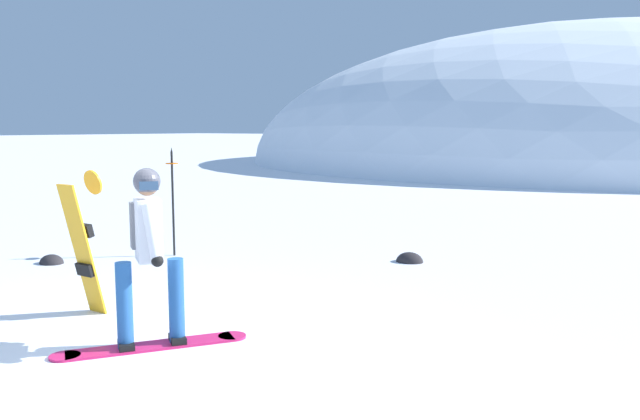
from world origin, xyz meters
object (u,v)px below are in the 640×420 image
rock_small (52,263)px  piste_marker_near (173,194)px  rock_mid (410,262)px  snowboarder_main (149,252)px  spare_snowboard (84,243)px

rock_small → piste_marker_near: bearing=54.9°
piste_marker_near → rock_mid: size_ratio=4.07×
snowboarder_main → rock_mid: snowboarder_main is taller
piste_marker_near → rock_mid: piste_marker_near is taller
spare_snowboard → rock_mid: bearing=70.9°
snowboarder_main → piste_marker_near: bearing=134.6°
piste_marker_near → snowboarder_main: bearing=-45.4°
snowboarder_main → spare_snowboard: size_ratio=1.06×
rock_mid → rock_small: size_ratio=1.09×
rock_mid → rock_small: bearing=-143.9°
piste_marker_near → rock_small: size_ratio=4.43×
spare_snowboard → rock_small: size_ratio=4.07×
spare_snowboard → piste_marker_near: (-1.79, 2.95, 0.19)m
rock_mid → rock_small: rock_mid is taller
snowboarder_main → rock_small: bearing=158.1°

